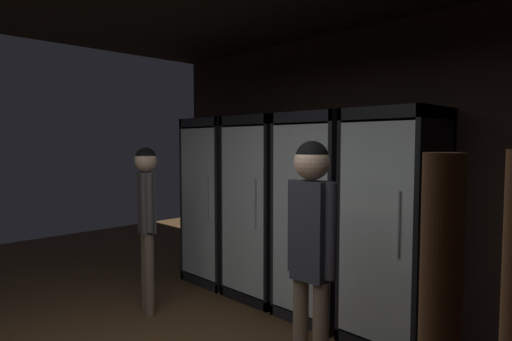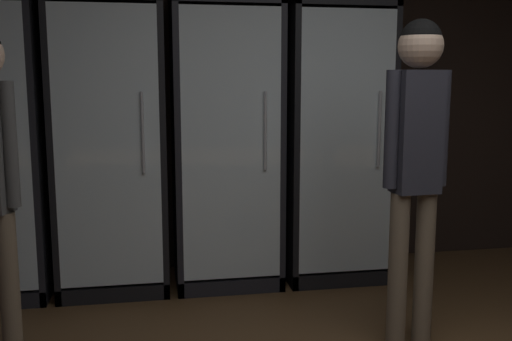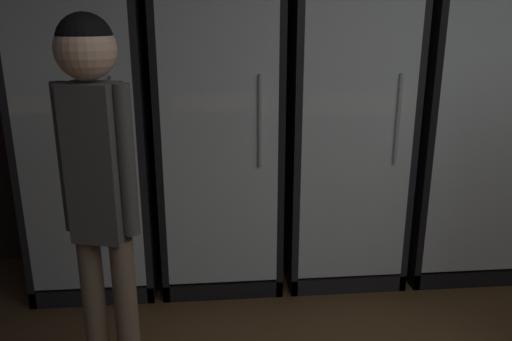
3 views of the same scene
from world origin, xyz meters
The scene contains 5 objects.
wall_back centered at (0.00, 3.03, 1.40)m, with size 6.00×0.06×2.80m, color black.
cooler_left centered at (-1.26, 2.70, 0.97)m, with size 0.71×0.68×1.98m.
cooler_center centered at (-0.49, 2.70, 0.97)m, with size 0.71×0.68×1.98m.
cooler_right centered at (0.28, 2.70, 0.97)m, with size 0.71×0.68×1.98m.
shopper_far centered at (0.34, 1.45, 1.09)m, with size 0.35×0.23×1.71m.
Camera 2 is at (-0.99, -1.31, 1.41)m, focal length 40.82 mm.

